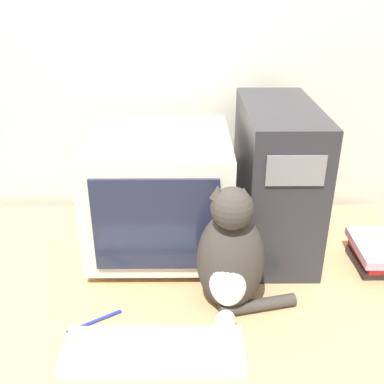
# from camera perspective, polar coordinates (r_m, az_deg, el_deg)

# --- Properties ---
(wall_back) EXTENTS (7.00, 0.05, 2.50)m
(wall_back) POSITION_cam_1_polar(r_m,az_deg,el_deg) (1.62, -2.27, 16.72)
(wall_back) COLOR beige
(wall_back) RESTS_ON ground_plane
(desk) EXTENTS (1.53, 0.85, 0.71)m
(desk) POSITION_cam_1_polar(r_m,az_deg,el_deg) (1.60, -2.21, -20.35)
(desk) COLOR tan
(desk) RESTS_ON ground_plane
(crt_monitor) EXTENTS (0.42, 0.44, 0.37)m
(crt_monitor) POSITION_cam_1_polar(r_m,az_deg,el_deg) (1.40, -4.06, 0.03)
(crt_monitor) COLOR beige
(crt_monitor) RESTS_ON desk
(computer_tower) EXTENTS (0.22, 0.48, 0.46)m
(computer_tower) POSITION_cam_1_polar(r_m,az_deg,el_deg) (1.43, 10.53, 1.79)
(computer_tower) COLOR #28282D
(computer_tower) RESTS_ON desk
(keyboard) EXTENTS (0.43, 0.15, 0.02)m
(keyboard) POSITION_cam_1_polar(r_m,az_deg,el_deg) (1.12, -4.88, -19.39)
(keyboard) COLOR silver
(keyboard) RESTS_ON desk
(cat) EXTENTS (0.28, 0.23, 0.36)m
(cat) POSITION_cam_1_polar(r_m,az_deg,el_deg) (1.16, 4.98, -8.33)
(cat) COLOR #38332D
(cat) RESTS_ON desk
(book_stack) EXTENTS (0.13, 0.21, 0.08)m
(book_stack) POSITION_cam_1_polar(r_m,az_deg,el_deg) (1.48, 22.23, -7.27)
(book_stack) COLOR #383333
(book_stack) RESTS_ON desk
(pen) EXTENTS (0.13, 0.09, 0.01)m
(pen) POSITION_cam_1_polar(r_m,az_deg,el_deg) (1.22, -12.28, -15.76)
(pen) COLOR navy
(pen) RESTS_ON desk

